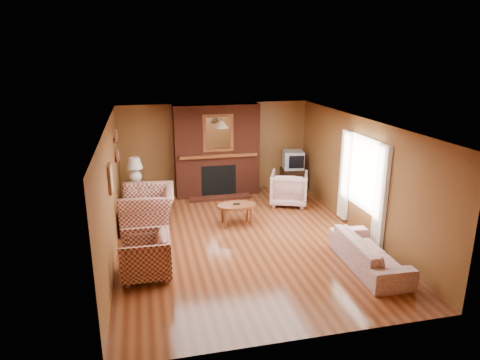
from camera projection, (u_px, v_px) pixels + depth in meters
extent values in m
plane|color=#4F2311|center=(243.00, 239.00, 8.72)|extent=(6.50, 6.50, 0.00)
plane|color=white|center=(244.00, 122.00, 8.03)|extent=(6.50, 6.50, 0.00)
plane|color=brown|center=(215.00, 148.00, 11.41)|extent=(6.50, 0.00, 6.50)
plane|color=brown|center=(304.00, 258.00, 5.34)|extent=(6.50, 0.00, 6.50)
plane|color=brown|center=(111.00, 192.00, 7.84)|extent=(0.00, 6.50, 6.50)
plane|color=brown|center=(360.00, 175.00, 8.91)|extent=(0.00, 6.50, 6.50)
cube|color=#511E11|center=(217.00, 150.00, 11.18)|extent=(2.20, 0.50, 2.40)
cube|color=black|center=(219.00, 180.00, 11.18)|extent=(0.90, 0.06, 0.80)
cube|color=#511E11|center=(220.00, 197.00, 11.14)|extent=(1.60, 0.35, 0.06)
cube|color=brown|center=(219.00, 156.00, 10.95)|extent=(2.00, 0.18, 0.08)
cube|color=brown|center=(218.00, 133.00, 10.81)|extent=(0.78, 0.05, 0.95)
cube|color=white|center=(218.00, 133.00, 10.78)|extent=(0.62, 0.02, 0.80)
cube|color=beige|center=(381.00, 197.00, 8.06)|extent=(0.08, 0.35, 2.00)
cube|color=beige|center=(345.00, 175.00, 9.46)|extent=(0.08, 0.35, 2.00)
cube|color=white|center=(364.00, 173.00, 8.69)|extent=(0.03, 1.10, 1.50)
cube|color=brown|center=(117.00, 160.00, 9.57)|extent=(0.06, 0.55, 0.04)
cube|color=brown|center=(115.00, 140.00, 9.44)|extent=(0.06, 0.55, 0.04)
cube|color=brown|center=(110.00, 179.00, 7.46)|extent=(0.04, 0.40, 0.50)
cube|color=beige|center=(112.00, 178.00, 7.47)|extent=(0.01, 0.32, 0.42)
cylinder|color=black|center=(221.00, 115.00, 10.23)|extent=(0.01, 0.01, 0.35)
cone|color=#C27E4D|center=(221.00, 124.00, 10.29)|extent=(0.36, 0.36, 0.18)
imported|color=maroon|center=(148.00, 208.00, 9.28)|extent=(1.21, 1.36, 0.84)
imported|color=maroon|center=(146.00, 256.00, 7.18)|extent=(0.86, 0.84, 0.77)
imported|color=beige|center=(369.00, 253.00, 7.53)|extent=(0.80, 1.91, 0.55)
imported|color=beige|center=(289.00, 188.00, 10.65)|extent=(1.15, 1.17, 0.82)
ellipsoid|color=brown|center=(237.00, 205.00, 9.34)|extent=(0.85, 0.53, 0.05)
cube|color=black|center=(237.00, 204.00, 9.33)|extent=(0.15, 0.05, 0.02)
cylinder|color=brown|center=(247.00, 212.00, 9.63)|extent=(0.05, 0.05, 0.43)
cylinder|color=brown|center=(222.00, 214.00, 9.50)|extent=(0.05, 0.05, 0.43)
cylinder|color=brown|center=(251.00, 217.00, 9.31)|extent=(0.05, 0.05, 0.43)
cylinder|color=brown|center=(225.00, 220.00, 9.18)|extent=(0.05, 0.05, 0.43)
cube|color=brown|center=(137.00, 195.00, 10.47)|extent=(0.50, 0.50, 0.63)
sphere|color=silver|center=(135.00, 177.00, 10.33)|extent=(0.30, 0.30, 0.30)
cylinder|color=black|center=(135.00, 170.00, 10.28)|extent=(0.03, 0.03, 0.09)
cone|color=white|center=(134.00, 163.00, 10.23)|extent=(0.38, 0.38, 0.27)
cube|color=black|center=(292.00, 180.00, 11.68)|extent=(0.63, 0.58, 0.64)
cube|color=#A2A4A9|center=(293.00, 160.00, 11.52)|extent=(0.60, 0.58, 0.48)
cube|color=black|center=(296.00, 162.00, 11.28)|extent=(0.40, 0.09, 0.34)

